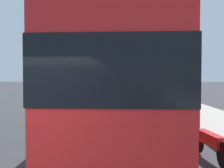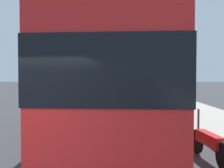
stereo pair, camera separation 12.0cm
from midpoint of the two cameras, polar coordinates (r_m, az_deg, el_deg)
name	(u,v)px [view 1 (the left image)]	position (r m, az deg, el deg)	size (l,w,h in m)	color
sidewalk_curb	(214,121)	(12.93, 22.44, -7.91)	(110.00, 3.60, 0.14)	gray
lane_divider_line	(82,122)	(12.20, -7.35, -8.69)	(110.00, 0.16, 0.01)	silver
coach_bus	(120,83)	(9.51, 1.62, 0.12)	(12.30, 2.98, 3.46)	red
motorcycle_angled	(210,143)	(6.97, 21.40, -12.70)	(2.11, 0.38, 1.29)	black
car_far_distant	(117,86)	(38.24, 1.19, -0.55)	(4.56, 1.93, 1.51)	navy
car_side_street	(115,85)	(46.11, 0.67, -0.27)	(4.34, 2.12, 1.38)	gray
car_ahead_same_lane	(92,88)	(32.67, -4.75, -0.99)	(4.57, 1.94, 1.43)	#2D7238
utility_pole	(173,61)	(19.74, 13.86, 5.31)	(0.27, 0.27, 6.93)	slate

